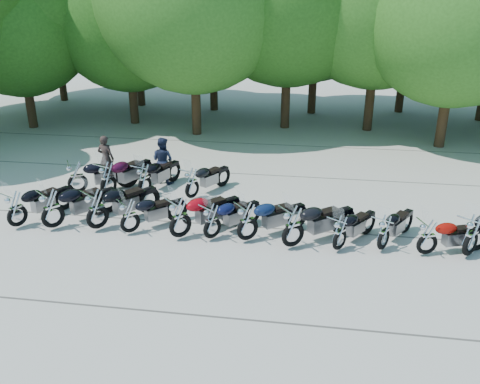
# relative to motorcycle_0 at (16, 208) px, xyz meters

# --- Properties ---
(ground) EXTENTS (90.00, 90.00, 0.00)m
(ground) POSITION_rel_motorcycle_0_xyz_m (6.44, -0.42, -0.64)
(ground) COLOR #A09C90
(ground) RESTS_ON ground
(tree_1) EXTENTS (6.97, 6.97, 8.55)m
(tree_1) POSITION_rel_motorcycle_0_xyz_m (-5.60, 10.81, 4.42)
(tree_1) COLOR #3A2614
(tree_1) RESTS_ON ground
(tree_2) EXTENTS (7.31, 7.31, 8.97)m
(tree_2) POSITION_rel_motorcycle_0_xyz_m (-0.81, 12.42, 4.67)
(tree_2) COLOR #3A2614
(tree_2) RESTS_ON ground
(tree_6) EXTENTS (8.00, 8.00, 9.82)m
(tree_6) POSITION_rel_motorcycle_0_xyz_m (13.99, 10.39, 5.17)
(tree_6) COLOR #3A2614
(tree_6) RESTS_ON ground
(tree_9) EXTENTS (7.59, 7.59, 9.32)m
(tree_9) POSITION_rel_motorcycle_0_xyz_m (-7.09, 17.17, 4.88)
(tree_9) COLOR #3A2614
(tree_9) RESTS_ON ground
(tree_10) EXTENTS (7.78, 7.78, 9.55)m
(tree_10) POSITION_rel_motorcycle_0_xyz_m (-1.85, 16.55, 5.02)
(tree_10) COLOR #3A2614
(tree_10) RESTS_ON ground
(tree_11) EXTENTS (7.56, 7.56, 9.28)m
(tree_11) POSITION_rel_motorcycle_0_xyz_m (2.68, 16.00, 4.86)
(tree_11) COLOR #3A2614
(tree_11) RESTS_ON ground
(tree_12) EXTENTS (7.88, 7.88, 9.67)m
(tree_12) POSITION_rel_motorcycle_0_xyz_m (8.24, 16.05, 5.08)
(tree_12) COLOR #3A2614
(tree_12) RESTS_ON ground
(motorcycle_0) EXTENTS (1.62, 2.33, 1.28)m
(motorcycle_0) POSITION_rel_motorcycle_0_xyz_m (0.00, 0.00, 0.00)
(motorcycle_0) COLOR black
(motorcycle_0) RESTS_ON ground
(motorcycle_1) EXTENTS (2.13, 2.38, 1.39)m
(motorcycle_1) POSITION_rel_motorcycle_0_xyz_m (1.09, 0.06, 0.05)
(motorcycle_1) COLOR black
(motorcycle_1) RESTS_ON ground
(motorcycle_2) EXTENTS (2.08, 2.47, 1.41)m
(motorcycle_2) POSITION_rel_motorcycle_0_xyz_m (2.40, 0.19, 0.07)
(motorcycle_2) COLOR black
(motorcycle_2) RESTS_ON ground
(motorcycle_3) EXTENTS (1.96, 1.93, 1.19)m
(motorcycle_3) POSITION_rel_motorcycle_0_xyz_m (3.41, 0.11, -0.04)
(motorcycle_3) COLOR black
(motorcycle_3) RESTS_ON ground
(motorcycle_4) EXTENTS (2.23, 2.29, 1.39)m
(motorcycle_4) POSITION_rel_motorcycle_0_xyz_m (4.91, 0.02, 0.05)
(motorcycle_4) COLOR #96050F
(motorcycle_4) RESTS_ON ground
(motorcycle_5) EXTENTS (1.84, 2.07, 1.21)m
(motorcycle_5) POSITION_rel_motorcycle_0_xyz_m (5.80, 0.10, -0.04)
(motorcycle_5) COLOR black
(motorcycle_5) RESTS_ON ground
(motorcycle_6) EXTENTS (2.25, 2.01, 1.31)m
(motorcycle_6) POSITION_rel_motorcycle_0_xyz_m (6.80, 0.13, 0.02)
(motorcycle_6) COLOR #0D193A
(motorcycle_6) RESTS_ON ground
(motorcycle_7) EXTENTS (2.38, 2.11, 1.38)m
(motorcycle_7) POSITION_rel_motorcycle_0_xyz_m (8.06, -0.08, 0.05)
(motorcycle_7) COLOR black
(motorcycle_7) RESTS_ON ground
(motorcycle_8) EXTENTS (1.67, 2.02, 1.15)m
(motorcycle_8) POSITION_rel_motorcycle_0_xyz_m (9.30, -0.04, -0.07)
(motorcycle_8) COLOR black
(motorcycle_8) RESTS_ON ground
(motorcycle_9) EXTENTS (1.61, 2.07, 1.16)m
(motorcycle_9) POSITION_rel_motorcycle_0_xyz_m (10.46, 0.15, -0.06)
(motorcycle_9) COLOR black
(motorcycle_9) RESTS_ON ground
(motorcycle_10) EXTENTS (2.15, 1.31, 1.16)m
(motorcycle_10) POSITION_rel_motorcycle_0_xyz_m (11.57, 0.04, -0.06)
(motorcycle_10) COLOR #8B0A05
(motorcycle_10) RESTS_ON ground
(motorcycle_11) EXTENTS (2.09, 2.28, 1.34)m
(motorcycle_11) POSITION_rel_motorcycle_0_xyz_m (12.66, 0.13, 0.03)
(motorcycle_11) COLOR black
(motorcycle_11) RESTS_ON ground
(motorcycle_12) EXTENTS (2.37, 1.79, 1.32)m
(motorcycle_12) POSITION_rel_motorcycle_0_xyz_m (0.60, 2.74, 0.02)
(motorcycle_12) COLOR black
(motorcycle_12) RESTS_ON ground
(motorcycle_13) EXTENTS (1.68, 2.54, 1.38)m
(motorcycle_13) POSITION_rel_motorcycle_0_xyz_m (1.74, 2.64, 0.05)
(motorcycle_13) COLOR #33061E
(motorcycle_13) RESTS_ON ground
(motorcycle_14) EXTENTS (1.45, 2.40, 1.30)m
(motorcycle_14) POSITION_rel_motorcycle_0_xyz_m (2.92, 2.87, 0.01)
(motorcycle_14) COLOR black
(motorcycle_14) RESTS_ON ground
(motorcycle_15) EXTENTS (1.66, 2.21, 1.23)m
(motorcycle_15) POSITION_rel_motorcycle_0_xyz_m (4.56, 2.87, -0.03)
(motorcycle_15) COLOR black
(motorcycle_15) RESTS_ON ground
(rider_0) EXTENTS (0.68, 0.51, 1.72)m
(rider_0) POSITION_rel_motorcycle_0_xyz_m (1.08, 4.13, 0.22)
(rider_0) COLOR black
(rider_0) RESTS_ON ground
(rider_1) EXTENTS (0.99, 0.88, 1.69)m
(rider_1) POSITION_rel_motorcycle_0_xyz_m (3.17, 4.25, 0.21)
(rider_1) COLOR #1C233B
(rider_1) RESTS_ON ground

